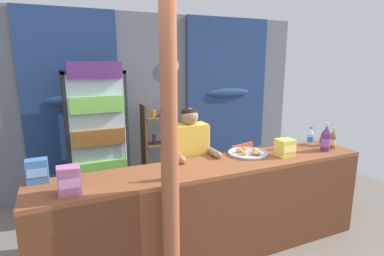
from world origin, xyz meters
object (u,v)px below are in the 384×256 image
(soda_bottle_orange_soda, at_px, (323,139))
(pastry_tray, at_px, (248,153))
(timber_post, at_px, (170,155))
(snack_box_biscuit, at_px, (37,171))
(banana_bunch, at_px, (285,144))
(shopkeeper, at_px, (190,157))
(soda_bottle_lime_soda, at_px, (166,170))
(snack_box_wafer, at_px, (69,180))
(snack_box_instant_noodle, at_px, (285,148))
(plastic_lawn_chair, at_px, (235,167))
(drink_fridge, at_px, (96,132))
(stall_counter, at_px, (219,205))
(bottle_shelf_rack, at_px, (159,147))
(soda_bottle_water, at_px, (311,137))
(soda_bottle_grape_soda, at_px, (326,139))
(soda_bottle_iced_tea, at_px, (333,140))

(soda_bottle_orange_soda, relative_size, pastry_tray, 0.46)
(timber_post, bearing_deg, snack_box_biscuit, 146.83)
(soda_bottle_orange_soda, height_order, banana_bunch, soda_bottle_orange_soda)
(shopkeeper, xyz_separation_m, soda_bottle_lime_soda, (-0.50, -0.60, 0.13))
(shopkeeper, relative_size, snack_box_wafer, 6.84)
(soda_bottle_orange_soda, distance_m, snack_box_instant_noodle, 0.72)
(plastic_lawn_chair, distance_m, snack_box_biscuit, 2.69)
(soda_bottle_orange_soda, distance_m, soda_bottle_lime_soda, 2.13)
(drink_fridge, xyz_separation_m, shopkeeper, (0.86, -1.09, -0.14))
(stall_counter, relative_size, snack_box_biscuit, 16.66)
(stall_counter, relative_size, bottle_shelf_rack, 2.49)
(soda_bottle_water, height_order, snack_box_wafer, soda_bottle_water)
(timber_post, distance_m, banana_bunch, 1.76)
(soda_bottle_orange_soda, relative_size, snack_box_wafer, 0.92)
(banana_bunch, bearing_deg, timber_post, -160.78)
(soda_bottle_water, bearing_deg, shopkeeper, 170.59)
(drink_fridge, bearing_deg, soda_bottle_orange_soda, -30.12)
(shopkeeper, xyz_separation_m, pastry_tray, (0.57, -0.28, 0.06))
(shopkeeper, bearing_deg, plastic_lawn_chair, 31.78)
(timber_post, distance_m, snack_box_wafer, 0.81)
(stall_counter, xyz_separation_m, snack_box_instant_noodle, (0.84, 0.06, 0.47))
(drink_fridge, distance_m, pastry_tray, 1.99)
(timber_post, distance_m, shopkeeper, 1.06)
(soda_bottle_water, bearing_deg, bottle_shelf_rack, 133.13)
(soda_bottle_grape_soda, height_order, soda_bottle_lime_soda, soda_bottle_grape_soda)
(drink_fridge, distance_m, soda_bottle_water, 2.73)
(snack_box_biscuit, bearing_deg, shopkeeper, 7.77)
(timber_post, height_order, soda_bottle_iced_tea, timber_post)
(soda_bottle_orange_soda, height_order, snack_box_biscuit, snack_box_biscuit)
(bottle_shelf_rack, height_order, soda_bottle_grape_soda, bottle_shelf_rack)
(drink_fridge, xyz_separation_m, banana_bunch, (1.96, -1.36, -0.04))
(stall_counter, distance_m, soda_bottle_iced_tea, 1.63)
(drink_fridge, height_order, soda_bottle_iced_tea, drink_fridge)
(bottle_shelf_rack, xyz_separation_m, soda_bottle_grape_soda, (1.41, -1.83, 0.41))
(shopkeeper, height_order, soda_bottle_orange_soda, shopkeeper)
(soda_bottle_iced_tea, bearing_deg, shopkeeper, 163.26)
(stall_counter, height_order, plastic_lawn_chair, stall_counter)
(soda_bottle_grape_soda, xyz_separation_m, banana_bunch, (-0.36, 0.26, -0.08))
(bottle_shelf_rack, height_order, soda_bottle_orange_soda, bottle_shelf_rack)
(stall_counter, height_order, drink_fridge, drink_fridge)
(bottle_shelf_rack, bearing_deg, pastry_tray, -71.89)
(timber_post, bearing_deg, snack_box_wafer, 159.01)
(soda_bottle_iced_tea, height_order, snack_box_instant_noodle, soda_bottle_iced_tea)
(stall_counter, bearing_deg, snack_box_instant_noodle, 4.24)
(drink_fridge, relative_size, bottle_shelf_rack, 1.44)
(soda_bottle_grape_soda, distance_m, soda_bottle_lime_soda, 1.97)
(timber_post, height_order, soda_bottle_grape_soda, timber_post)
(bottle_shelf_rack, bearing_deg, snack_box_wafer, -125.55)
(plastic_lawn_chair, relative_size, soda_bottle_water, 3.82)
(soda_bottle_orange_soda, relative_size, soda_bottle_water, 0.90)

